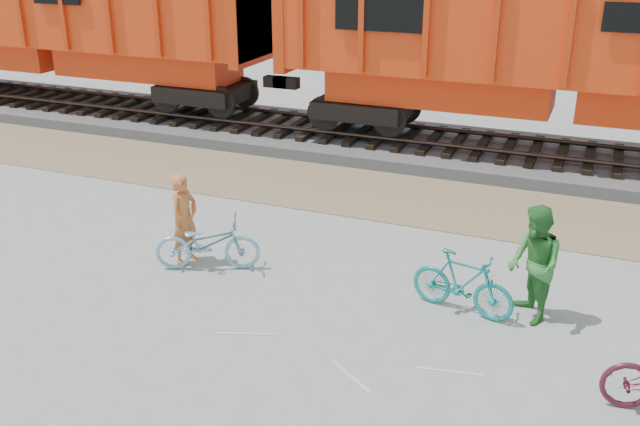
% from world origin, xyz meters
% --- Properties ---
extents(ground, '(120.00, 120.00, 0.00)m').
position_xyz_m(ground, '(0.00, 0.00, 0.00)').
color(ground, '#9E9E99').
rests_on(ground, ground).
extents(gravel_strip, '(120.00, 3.00, 0.02)m').
position_xyz_m(gravel_strip, '(0.00, 5.50, 0.01)').
color(gravel_strip, '#9B8660').
rests_on(gravel_strip, ground).
extents(ballast_bed, '(120.00, 4.00, 0.30)m').
position_xyz_m(ballast_bed, '(0.00, 9.00, 0.15)').
color(ballast_bed, slate).
rests_on(ballast_bed, ground).
extents(track, '(120.00, 2.60, 0.24)m').
position_xyz_m(track, '(0.00, 9.00, 0.47)').
color(track, black).
rests_on(track, ballast_bed).
extents(hopper_car_left, '(14.00, 3.13, 4.65)m').
position_xyz_m(hopper_car_left, '(-12.48, 9.00, 3.01)').
color(hopper_car_left, black).
rests_on(hopper_car_left, track).
extents(hopper_car_center, '(14.00, 3.13, 4.65)m').
position_xyz_m(hopper_car_center, '(2.52, 9.00, 3.01)').
color(hopper_car_center, black).
rests_on(hopper_car_center, track).
extents(bicycle_blue, '(1.92, 1.31, 0.96)m').
position_xyz_m(bicycle_blue, '(-2.60, 0.88, 0.48)').
color(bicycle_blue, '#76B8D2').
rests_on(bicycle_blue, ground).
extents(bicycle_teal, '(1.72, 0.79, 1.00)m').
position_xyz_m(bicycle_teal, '(1.80, 1.06, 0.50)').
color(bicycle_teal, '#13867E').
rests_on(bicycle_teal, ground).
extents(person_solo, '(0.47, 0.64, 1.63)m').
position_xyz_m(person_solo, '(-3.10, 0.98, 0.82)').
color(person_solo, '#CA6D33').
rests_on(person_solo, ground).
extents(person_man, '(1.04, 1.11, 1.82)m').
position_xyz_m(person_man, '(2.80, 1.26, 0.91)').
color(person_man, '#337E32').
rests_on(person_man, ground).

